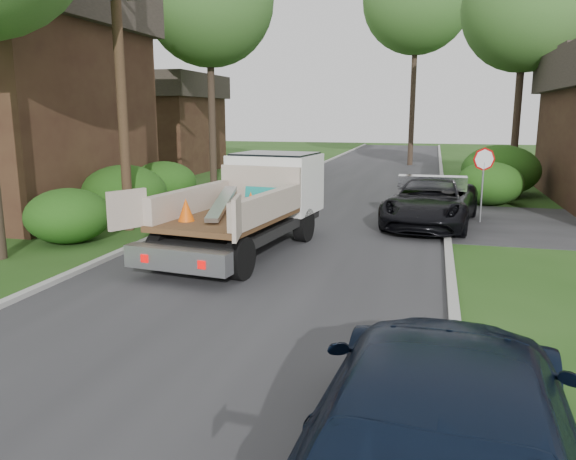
# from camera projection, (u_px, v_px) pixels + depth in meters

# --- Properties ---
(ground) EXTENTS (120.00, 120.00, 0.00)m
(ground) POSITION_uv_depth(u_px,v_px,m) (244.00, 292.00, 11.43)
(ground) COLOR #204513
(ground) RESTS_ON ground
(road) EXTENTS (8.00, 90.00, 0.02)m
(road) POSITION_uv_depth(u_px,v_px,m) (331.00, 211.00, 20.91)
(road) COLOR #28282B
(road) RESTS_ON ground
(curb_left) EXTENTS (0.20, 90.00, 0.12)m
(curb_left) POSITION_uv_depth(u_px,v_px,m) (228.00, 205.00, 21.90)
(curb_left) COLOR #9E9E99
(curb_left) RESTS_ON ground
(curb_right) EXTENTS (0.20, 90.00, 0.12)m
(curb_right) POSITION_uv_depth(u_px,v_px,m) (445.00, 214.00, 19.89)
(curb_right) COLOR #9E9E99
(curb_right) RESTS_ON ground
(stop_sign) EXTENTS (0.71, 0.32, 2.48)m
(stop_sign) POSITION_uv_depth(u_px,v_px,m) (483.00, 169.00, 18.32)
(stop_sign) COLOR slate
(stop_sign) RESTS_ON ground
(utility_pole) EXTENTS (2.42, 1.25, 10.00)m
(utility_pole) POSITION_uv_depth(u_px,v_px,m) (119.00, 57.00, 16.44)
(utility_pole) COLOR #382619
(utility_pole) RESTS_ON ground
(house_left_far) EXTENTS (7.56, 7.56, 6.00)m
(house_left_far) POSITION_uv_depth(u_px,v_px,m) (153.00, 122.00, 34.97)
(house_left_far) COLOR #361F16
(house_left_far) RESTS_ON ground
(hedge_left_a) EXTENTS (2.34, 2.34, 1.53)m
(hedge_left_a) POSITION_uv_depth(u_px,v_px,m) (68.00, 216.00, 15.64)
(hedge_left_a) COLOR #194710
(hedge_left_a) RESTS_ON ground
(hedge_left_b) EXTENTS (2.86, 2.86, 1.87)m
(hedge_left_b) POSITION_uv_depth(u_px,v_px,m) (124.00, 193.00, 19.00)
(hedge_left_b) COLOR #194710
(hedge_left_b) RESTS_ON ground
(hedge_left_c) EXTENTS (2.60, 2.60, 1.70)m
(hedge_left_c) POSITION_uv_depth(u_px,v_px,m) (164.00, 183.00, 22.41)
(hedge_left_c) COLOR #194710
(hedge_left_c) RESTS_ON ground
(hedge_right_a) EXTENTS (2.60, 2.60, 1.70)m
(hedge_right_a) POSITION_uv_depth(u_px,v_px,m) (490.00, 183.00, 22.16)
(hedge_right_a) COLOR #194710
(hedge_right_a) RESTS_ON ground
(hedge_right_b) EXTENTS (3.38, 3.38, 2.21)m
(hedge_right_b) POSITION_uv_depth(u_px,v_px,m) (501.00, 170.00, 24.78)
(hedge_right_b) COLOR #194710
(hedge_right_b) RESTS_ON ground
(tree_left_far) EXTENTS (6.40, 6.40, 12.20)m
(tree_left_far) POSITION_uv_depth(u_px,v_px,m) (209.00, 1.00, 27.55)
(tree_left_far) COLOR #2D2119
(tree_left_far) RESTS_ON ground
(tree_right_far) EXTENTS (6.00, 6.00, 11.50)m
(tree_right_far) POSITION_uv_depth(u_px,v_px,m) (526.00, 9.00, 26.82)
(tree_right_far) COLOR #2D2119
(tree_right_far) RESTS_ON ground
(flatbed_truck) EXTENTS (3.48, 6.76, 2.46)m
(flatbed_truck) POSITION_uv_depth(u_px,v_px,m) (258.00, 197.00, 15.19)
(flatbed_truck) COLOR black
(flatbed_truck) RESTS_ON ground
(black_pickup) EXTENTS (3.27, 5.81, 1.53)m
(black_pickup) POSITION_uv_depth(u_px,v_px,m) (431.00, 202.00, 18.08)
(black_pickup) COLOR black
(black_pickup) RESTS_ON ground
(navy_suv) EXTENTS (2.77, 6.04, 1.71)m
(navy_suv) POSITION_uv_depth(u_px,v_px,m) (442.00, 426.00, 4.95)
(navy_suv) COLOR black
(navy_suv) RESTS_ON ground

